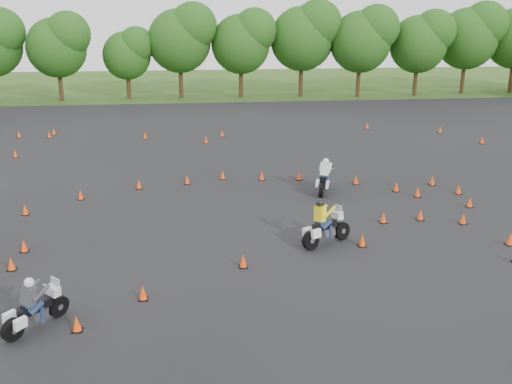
# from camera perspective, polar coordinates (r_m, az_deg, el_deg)

# --- Properties ---
(ground) EXTENTS (140.00, 140.00, 0.00)m
(ground) POSITION_cam_1_polar(r_m,az_deg,el_deg) (21.05, 1.28, -6.40)
(ground) COLOR #2D5119
(ground) RESTS_ON ground
(asphalt_pad) EXTENTS (62.00, 62.00, 0.00)m
(asphalt_pad) POSITION_cam_1_polar(r_m,az_deg,el_deg) (26.60, -0.50, -1.16)
(asphalt_pad) COLOR black
(asphalt_pad) RESTS_ON ground
(treeline) EXTENTS (87.08, 32.45, 10.22)m
(treeline) POSITION_cam_1_polar(r_m,az_deg,el_deg) (54.68, 0.11, 13.51)
(treeline) COLOR #214C15
(treeline) RESTS_ON ground
(traffic_cones) EXTENTS (36.61, 33.29, 0.45)m
(traffic_cones) POSITION_cam_1_polar(r_m,az_deg,el_deg) (26.34, -1.33, -0.84)
(traffic_cones) COLOR #FF410A
(traffic_cones) RESTS_ON asphalt_pad
(rider_grey) EXTENTS (1.88, 2.12, 1.68)m
(rider_grey) POSITION_cam_1_polar(r_m,az_deg,el_deg) (17.36, -21.37, -10.12)
(rider_grey) COLOR #383B3F
(rider_grey) RESTS_ON ground
(rider_yellow) EXTENTS (2.39, 1.82, 1.81)m
(rider_yellow) POSITION_cam_1_polar(r_m,az_deg,el_deg) (21.84, 7.21, -3.05)
(rider_yellow) COLOR yellow
(rider_yellow) RESTS_ON ground
(rider_white) EXTENTS (1.42, 2.40, 1.77)m
(rider_white) POSITION_cam_1_polar(r_m,az_deg,el_deg) (28.24, 6.73, 1.72)
(rider_white) COLOR silver
(rider_white) RESTS_ON ground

